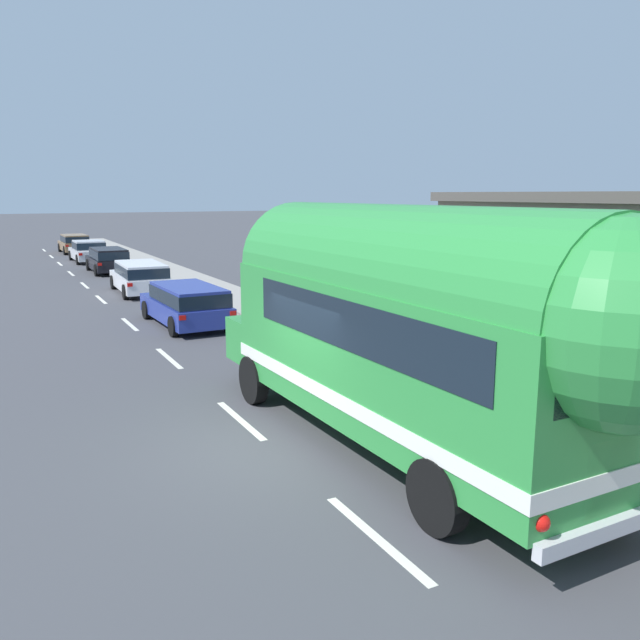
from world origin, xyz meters
TOP-DOWN VIEW (x-y plane):
  - ground_plane at (0.00, 0.00)m, footprint 300.00×300.00m
  - lane_markings at (2.62, 12.90)m, footprint 3.85×80.00m
  - sidewalk_slab at (4.89, 10.00)m, footprint 2.33×90.00m
  - painted_bus at (1.88, -1.48)m, footprint 2.75×10.57m
  - car_lead at (1.65, 10.97)m, footprint 2.04×4.77m
  - car_second at (1.84, 18.89)m, footprint 2.10×4.87m
  - car_third at (1.91, 27.38)m, footprint 1.88×4.46m
  - car_fourth at (1.84, 34.11)m, footprint 2.07×4.66m
  - car_fifth at (1.82, 41.21)m, footprint 1.95×4.38m

SIDE VIEW (x-z plane):
  - ground_plane at x=0.00m, z-range 0.00..0.00m
  - lane_markings at x=2.62m, z-range 0.00..0.01m
  - sidewalk_slab at x=4.89m, z-range 0.00..0.15m
  - car_fourth at x=1.84m, z-range 0.06..1.43m
  - car_fifth at x=1.82m, z-range 0.10..1.47m
  - car_third at x=1.91m, z-range 0.11..1.48m
  - car_lead at x=1.65m, z-range 0.11..1.48m
  - car_second at x=1.84m, z-range 0.11..1.48m
  - painted_bus at x=1.88m, z-range 0.24..4.37m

